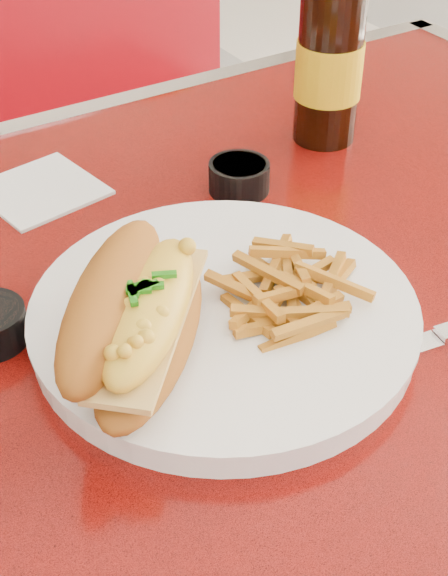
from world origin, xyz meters
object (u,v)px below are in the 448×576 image
sauce_cup_right (239,176)px  beer_bottle (331,46)px  fork (155,307)px  dinner_plate (224,316)px  diner_table (210,448)px  mac_hoagie (136,316)px  knife (426,341)px

sauce_cup_right → beer_bottle: size_ratio=0.27×
fork → dinner_plate: bearing=-149.5°
sauce_cup_right → fork: bearing=-139.9°
diner_table → sauce_cup_right: sauce_cup_right is taller
mac_hoagie → beer_bottle: size_ratio=0.72×
fork → knife: bearing=-155.1°
dinner_plate → knife: (0.12, -0.10, -0.01)m
mac_hoagie → fork: bearing=2.3°
mac_hoagie → sauce_cup_right: (0.20, 0.18, -0.04)m
knife → sauce_cup_right: bearing=98.2°
fork → beer_bottle: bearing=-86.8°
diner_table → dinner_plate: bearing=-80.3°
diner_table → mac_hoagie: bearing=-157.2°
mac_hoagie → beer_bottle: bearing=-14.0°
diner_table → mac_hoagie: 0.23m
diner_table → fork: fork is taller
mac_hoagie → fork: mac_hoagie is taller
diner_table → dinner_plate: (0.00, -0.02, 0.17)m
diner_table → fork: 0.19m
dinner_plate → mac_hoagie: (-0.08, -0.01, 0.04)m
knife → dinner_plate: bearing=149.4°
diner_table → sauce_cup_right: (0.13, 0.15, 0.18)m
dinner_plate → fork: same height
dinner_plate → knife: 0.16m
mac_hoagie → fork: 0.06m
mac_hoagie → fork: size_ratio=1.33×
diner_table → dinner_plate: 0.17m
diner_table → dinner_plate: dinner_plate is taller
fork → diner_table: bearing=-128.9°
mac_hoagie → sauce_cup_right: mac_hoagie is taller
beer_bottle → knife: (-0.14, -0.31, -0.10)m
mac_hoagie → beer_bottle: 0.41m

